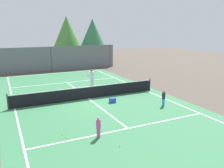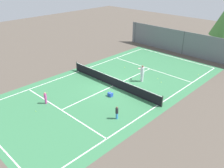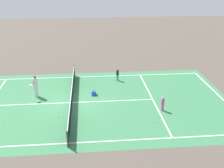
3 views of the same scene
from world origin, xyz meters
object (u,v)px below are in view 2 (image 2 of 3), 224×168
(tennis_ball_3, at_px, (47,93))
(player_0, at_px, (142,73))
(tennis_ball_4, at_px, (161,82))
(player_1, at_px, (117,113))
(player_2, at_px, (45,98))
(tennis_ball_0, at_px, (36,111))
(tennis_ball_7, at_px, (158,79))
(ball_crate, at_px, (110,94))
(tennis_ball_5, at_px, (125,67))
(tennis_ball_6, at_px, (198,75))
(tennis_ball_1, at_px, (44,95))
(tennis_ball_2, at_px, (104,77))

(tennis_ball_3, bearing_deg, player_0, 59.91)
(tennis_ball_3, relative_size, tennis_ball_4, 1.00)
(player_0, relative_size, player_1, 1.62)
(player_2, distance_m, tennis_ball_0, 1.53)
(tennis_ball_7, bearing_deg, ball_crate, -99.07)
(tennis_ball_5, bearing_deg, tennis_ball_3, -96.06)
(player_1, xyz_separation_m, ball_crate, (-2.98, 2.31, -0.39))
(player_0, relative_size, tennis_ball_7, 27.57)
(player_2, height_order, tennis_ball_0, player_2)
(tennis_ball_4, height_order, tennis_ball_5, same)
(ball_crate, height_order, tennis_ball_6, ball_crate)
(player_0, bearing_deg, tennis_ball_5, 156.81)
(ball_crate, distance_m, tennis_ball_1, 6.38)
(player_2, xyz_separation_m, tennis_ball_7, (4.23, 11.36, -0.54))
(player_0, distance_m, tennis_ball_1, 10.23)
(tennis_ball_3, height_order, tennis_ball_5, same)
(tennis_ball_1, distance_m, tennis_ball_2, 6.98)
(tennis_ball_3, xyz_separation_m, tennis_ball_6, (8.57, 14.32, 0.00))
(player_1, bearing_deg, tennis_ball_2, 143.28)
(tennis_ball_3, height_order, tennis_ball_6, same)
(player_0, relative_size, tennis_ball_6, 27.57)
(player_1, relative_size, player_2, 1.00)
(tennis_ball_2, xyz_separation_m, tennis_ball_7, (4.61, 3.81, 0.00))
(player_1, relative_size, tennis_ball_3, 17.02)
(tennis_ball_1, bearing_deg, tennis_ball_6, 60.17)
(player_1, bearing_deg, tennis_ball_4, 98.26)
(player_0, height_order, tennis_ball_2, player_0)
(player_0, distance_m, tennis_ball_3, 9.91)
(tennis_ball_1, bearing_deg, tennis_ball_5, 84.76)
(tennis_ball_3, distance_m, tennis_ball_7, 11.82)
(tennis_ball_2, height_order, tennis_ball_3, same)
(tennis_ball_6, bearing_deg, tennis_ball_0, -110.95)
(tennis_ball_2, xyz_separation_m, tennis_ball_6, (7.32, 7.86, 0.00))
(player_2, bearing_deg, tennis_ball_3, 145.95)
(player_0, height_order, tennis_ball_6, player_0)
(player_0, distance_m, player_1, 7.55)
(tennis_ball_1, xyz_separation_m, tennis_ball_2, (1.13, 6.89, 0.00))
(tennis_ball_0, xyz_separation_m, tennis_ball_7, (3.69, 12.69, 0.00))
(player_2, distance_m, tennis_ball_2, 7.58)
(player_2, relative_size, ball_crate, 2.59)
(tennis_ball_3, bearing_deg, tennis_ball_6, 59.12)
(tennis_ball_2, distance_m, tennis_ball_5, 3.74)
(tennis_ball_2, xyz_separation_m, tennis_ball_4, (5.38, 3.26, 0.00))
(player_2, xyz_separation_m, tennis_ball_2, (-0.37, 7.55, -0.54))
(ball_crate, bearing_deg, tennis_ball_1, -137.71)
(tennis_ball_1, xyz_separation_m, tennis_ball_4, (6.52, 10.15, 0.00))
(player_0, relative_size, tennis_ball_2, 27.57)
(tennis_ball_1, xyz_separation_m, tennis_ball_6, (8.46, 14.75, 0.00))
(player_2, bearing_deg, tennis_ball_5, 92.71)
(player_0, bearing_deg, tennis_ball_7, 62.46)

